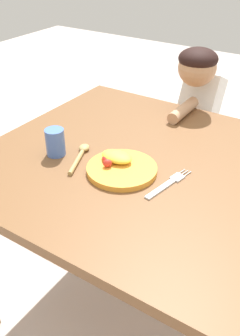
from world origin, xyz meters
The scene contains 7 objects.
ground_plane centered at (0.00, 0.00, 0.00)m, with size 8.00×8.00×0.00m, color beige.
dining_table centered at (0.00, 0.00, 0.68)m, with size 1.21×0.97×0.75m.
plate centered at (-0.11, -0.09, 0.77)m, with size 0.22×0.22×0.05m.
fork centered at (0.06, -0.08, 0.75)m, with size 0.06×0.20×0.01m.
spoon centered at (-0.26, -0.10, 0.76)m, with size 0.09×0.18×0.02m.
drinking_cup centered at (-0.34, -0.13, 0.80)m, with size 0.06×0.06×0.09m, color #4B73CC.
person centered at (-0.11, 0.57, 0.55)m, with size 0.17×0.40×1.00m.
Camera 1 is at (0.44, -0.93, 1.41)m, focal length 40.08 mm.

